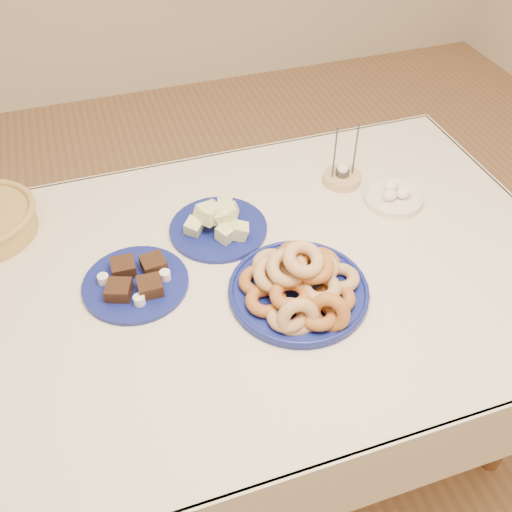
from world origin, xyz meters
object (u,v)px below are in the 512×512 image
object	(u,v)px
brownie_plate	(136,281)
egg_bowl	(393,197)
dining_table	(250,298)
melon_plate	(219,223)
candle_holder	(342,177)
donut_platter	(300,286)

from	to	relation	value
brownie_plate	egg_bowl	size ratio (longest dim) A/B	1.40
egg_bowl	dining_table	bearing A→B (deg)	-164.09
dining_table	brownie_plate	distance (m)	0.32
melon_plate	candle_holder	xyz separation A→B (m)	(0.42, 0.10, -0.01)
donut_platter	melon_plate	xyz separation A→B (m)	(-0.12, 0.30, -0.01)
dining_table	melon_plate	distance (m)	0.23
candle_holder	egg_bowl	size ratio (longest dim) A/B	1.00
donut_platter	candle_holder	world-z (taller)	candle_holder
dining_table	candle_holder	xyz separation A→B (m)	(0.39, 0.28, 0.12)
donut_platter	egg_bowl	size ratio (longest dim) A/B	2.19
candle_holder	donut_platter	bearing A→B (deg)	-126.62
candle_holder	melon_plate	bearing A→B (deg)	-166.36
brownie_plate	candle_holder	bearing A→B (deg)	19.32
candle_holder	dining_table	bearing A→B (deg)	-144.28
dining_table	egg_bowl	distance (m)	0.53
brownie_plate	egg_bowl	bearing A→B (deg)	7.19
donut_platter	brownie_plate	xyz separation A→B (m)	(-0.38, 0.17, -0.02)
brownie_plate	candle_holder	distance (m)	0.72
dining_table	donut_platter	distance (m)	0.21
melon_plate	candle_holder	size ratio (longest dim) A/B	1.65
brownie_plate	dining_table	bearing A→B (deg)	-8.16
donut_platter	melon_plate	size ratio (longest dim) A/B	1.33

